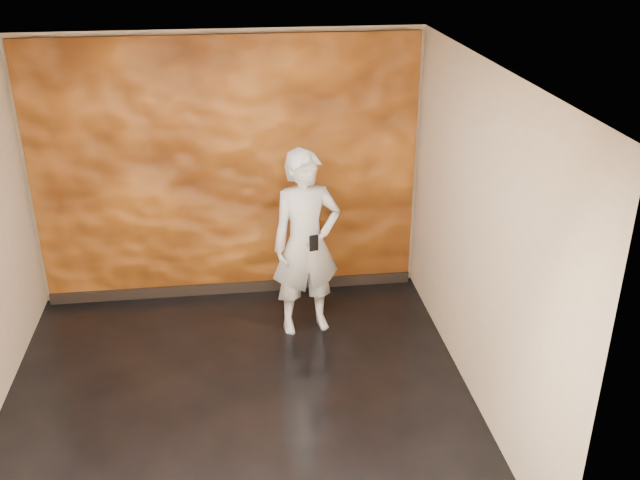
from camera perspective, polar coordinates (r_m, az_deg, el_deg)
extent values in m
cube|color=black|center=(6.29, -6.45, -12.70)|extent=(4.00, 4.00, 0.01)
cube|color=beige|center=(7.40, -7.41, 5.64)|extent=(4.00, 0.02, 2.80)
cube|color=beige|center=(3.85, -6.61, -14.25)|extent=(4.00, 0.02, 2.80)
cube|color=beige|center=(5.89, 12.69, -0.01)|extent=(0.02, 4.00, 2.80)
cube|color=white|center=(5.10, -7.99, 13.13)|extent=(4.00, 4.00, 0.01)
cube|color=#BF6920|center=(7.37, -7.40, 5.39)|extent=(3.90, 0.06, 2.75)
cube|color=black|center=(7.87, -6.87, -3.79)|extent=(3.90, 0.04, 0.12)
imported|color=#ACB2BC|center=(6.80, -1.12, -0.28)|extent=(0.74, 0.56, 1.85)
cube|color=black|center=(6.52, -0.50, -0.25)|extent=(0.08, 0.04, 0.15)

